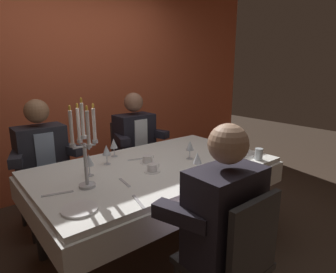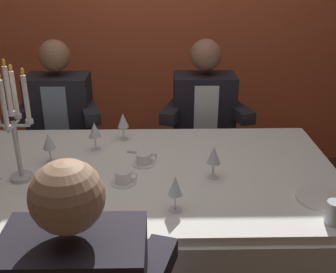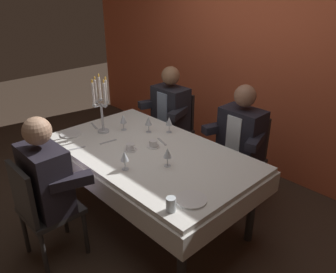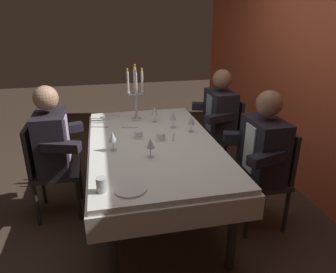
{
  "view_description": "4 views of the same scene",
  "coord_description": "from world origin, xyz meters",
  "px_view_note": "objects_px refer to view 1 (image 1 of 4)",
  "views": [
    {
      "loc": [
        -1.31,
        -1.76,
        1.52
      ],
      "look_at": [
        0.19,
        0.07,
        0.93
      ],
      "focal_mm": 30.33,
      "sensor_mm": 36.0,
      "label": 1
    },
    {
      "loc": [
        0.06,
        -1.85,
        1.73
      ],
      "look_at": [
        0.09,
        0.06,
        0.9
      ],
      "focal_mm": 44.28,
      "sensor_mm": 36.0,
      "label": 2
    },
    {
      "loc": [
        2.05,
        -1.72,
        2.12
      ],
      "look_at": [
        0.12,
        0.12,
        0.88
      ],
      "focal_mm": 36.07,
      "sensor_mm": 36.0,
      "label": 3
    },
    {
      "loc": [
        2.5,
        -0.41,
        1.8
      ],
      "look_at": [
        0.21,
        0.09,
        0.86
      ],
      "focal_mm": 33.02,
      "sensor_mm": 36.0,
      "label": 4
    }
  ],
  "objects_px": {
    "candelabra": "(84,146)",
    "dinner_plate_1": "(80,209)",
    "dining_table": "(156,178)",
    "dinner_plate_0": "(242,154)",
    "wine_glass_1": "(197,158)",
    "wine_glass_2": "(89,160)",
    "seated_diner_0": "(41,154)",
    "coffee_cup_0": "(147,160)",
    "coffee_cup_1": "(152,168)",
    "water_tumbler_0": "(259,154)",
    "wine_glass_4": "(114,144)",
    "wine_glass_0": "(106,150)",
    "wine_glass_3": "(190,146)",
    "seated_diner_2": "(134,137)",
    "seated_diner_1": "(225,216)"
  },
  "relations": [
    {
      "from": "coffee_cup_0",
      "to": "coffee_cup_1",
      "type": "bearing_deg",
      "value": -115.13
    },
    {
      "from": "candelabra",
      "to": "seated_diner_0",
      "type": "relative_size",
      "value": 0.48
    },
    {
      "from": "candelabra",
      "to": "coffee_cup_0",
      "type": "xyz_separation_m",
      "value": [
        0.59,
        0.15,
        -0.25
      ]
    },
    {
      "from": "dining_table",
      "to": "seated_diner_0",
      "type": "bearing_deg",
      "value": 125.91
    },
    {
      "from": "seated_diner_2",
      "to": "wine_glass_1",
      "type": "bearing_deg",
      "value": -101.16
    },
    {
      "from": "wine_glass_0",
      "to": "seated_diner_0",
      "type": "distance_m",
      "value": 0.73
    },
    {
      "from": "wine_glass_2",
      "to": "wine_glass_3",
      "type": "distance_m",
      "value": 0.85
    },
    {
      "from": "candelabra",
      "to": "dining_table",
      "type": "bearing_deg",
      "value": 6.5
    },
    {
      "from": "wine_glass_3",
      "to": "water_tumbler_0",
      "type": "relative_size",
      "value": 1.66
    },
    {
      "from": "candelabra",
      "to": "coffee_cup_1",
      "type": "bearing_deg",
      "value": -5.3
    },
    {
      "from": "dinner_plate_0",
      "to": "wine_glass_3",
      "type": "distance_m",
      "value": 0.51
    },
    {
      "from": "dinner_plate_0",
      "to": "seated_diner_0",
      "type": "relative_size",
      "value": 0.18
    },
    {
      "from": "wine_glass_3",
      "to": "wine_glass_2",
      "type": "bearing_deg",
      "value": 167.73
    },
    {
      "from": "dinner_plate_1",
      "to": "seated_diner_1",
      "type": "relative_size",
      "value": 0.16
    },
    {
      "from": "coffee_cup_1",
      "to": "water_tumbler_0",
      "type": "bearing_deg",
      "value": -21.52
    },
    {
      "from": "dinner_plate_0",
      "to": "wine_glass_3",
      "type": "xyz_separation_m",
      "value": [
        -0.46,
        0.21,
        0.11
      ]
    },
    {
      "from": "wine_glass_3",
      "to": "water_tumbler_0",
      "type": "xyz_separation_m",
      "value": [
        0.44,
        -0.39,
        -0.07
      ]
    },
    {
      "from": "coffee_cup_1",
      "to": "seated_diner_1",
      "type": "height_order",
      "value": "seated_diner_1"
    },
    {
      "from": "dinner_plate_0",
      "to": "wine_glass_0",
      "type": "xyz_separation_m",
      "value": [
        -1.07,
        0.54,
        0.11
      ]
    },
    {
      "from": "dinner_plate_1",
      "to": "wine_glass_3",
      "type": "distance_m",
      "value": 1.13
    },
    {
      "from": "seated_diner_2",
      "to": "seated_diner_0",
      "type": "bearing_deg",
      "value": 180.0
    },
    {
      "from": "dining_table",
      "to": "wine_glass_3",
      "type": "bearing_deg",
      "value": -13.31
    },
    {
      "from": "dinner_plate_1",
      "to": "wine_glass_0",
      "type": "xyz_separation_m",
      "value": [
        0.48,
        0.59,
        0.11
      ]
    },
    {
      "from": "dining_table",
      "to": "seated_diner_2",
      "type": "height_order",
      "value": "seated_diner_2"
    },
    {
      "from": "wine_glass_0",
      "to": "seated_diner_1",
      "type": "height_order",
      "value": "seated_diner_1"
    },
    {
      "from": "coffee_cup_0",
      "to": "wine_glass_1",
      "type": "bearing_deg",
      "value": -71.04
    },
    {
      "from": "wine_glass_2",
      "to": "seated_diner_0",
      "type": "distance_m",
      "value": 0.8
    },
    {
      "from": "wine_glass_1",
      "to": "wine_glass_4",
      "type": "distance_m",
      "value": 0.8
    },
    {
      "from": "dinner_plate_0",
      "to": "wine_glass_2",
      "type": "height_order",
      "value": "wine_glass_2"
    },
    {
      "from": "wine_glass_4",
      "to": "water_tumbler_0",
      "type": "relative_size",
      "value": 1.66
    },
    {
      "from": "candelabra",
      "to": "dinner_plate_1",
      "type": "bearing_deg",
      "value": -121.49
    },
    {
      "from": "candelabra",
      "to": "seated_diner_2",
      "type": "relative_size",
      "value": 0.48
    },
    {
      "from": "wine_glass_1",
      "to": "water_tumbler_0",
      "type": "distance_m",
      "value": 0.65
    },
    {
      "from": "water_tumbler_0",
      "to": "candelabra",
      "type": "bearing_deg",
      "value": 164.1
    },
    {
      "from": "dinner_plate_0",
      "to": "dinner_plate_1",
      "type": "height_order",
      "value": "same"
    },
    {
      "from": "candelabra",
      "to": "water_tumbler_0",
      "type": "bearing_deg",
      "value": -15.9
    },
    {
      "from": "dining_table",
      "to": "seated_diner_0",
      "type": "relative_size",
      "value": 1.56
    },
    {
      "from": "dining_table",
      "to": "dinner_plate_0",
      "type": "xyz_separation_m",
      "value": [
        0.77,
        -0.28,
        0.13
      ]
    },
    {
      "from": "seated_diner_0",
      "to": "dinner_plate_1",
      "type": "bearing_deg",
      "value": -96.7
    },
    {
      "from": "dinner_plate_0",
      "to": "wine_glass_3",
      "type": "bearing_deg",
      "value": 155.36
    },
    {
      "from": "wine_glass_4",
      "to": "dining_table",
      "type": "bearing_deg",
      "value": -67.81
    },
    {
      "from": "dining_table",
      "to": "dinner_plate_0",
      "type": "bearing_deg",
      "value": -20.24
    },
    {
      "from": "wine_glass_3",
      "to": "wine_glass_4",
      "type": "distance_m",
      "value": 0.67
    },
    {
      "from": "wine_glass_0",
      "to": "coffee_cup_0",
      "type": "height_order",
      "value": "wine_glass_0"
    },
    {
      "from": "wine_glass_2",
      "to": "seated_diner_2",
      "type": "distance_m",
      "value": 1.18
    },
    {
      "from": "candelabra",
      "to": "seated_diner_2",
      "type": "bearing_deg",
      "value": 44.26
    },
    {
      "from": "wine_glass_2",
      "to": "coffee_cup_0",
      "type": "xyz_separation_m",
      "value": [
        0.49,
        -0.03,
        -0.09
      ]
    },
    {
      "from": "water_tumbler_0",
      "to": "seated_diner_2",
      "type": "bearing_deg",
      "value": 106.14
    },
    {
      "from": "wine_glass_1",
      "to": "wine_glass_2",
      "type": "relative_size",
      "value": 1.0
    },
    {
      "from": "wine_glass_1",
      "to": "water_tumbler_0",
      "type": "relative_size",
      "value": 1.66
    }
  ]
}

